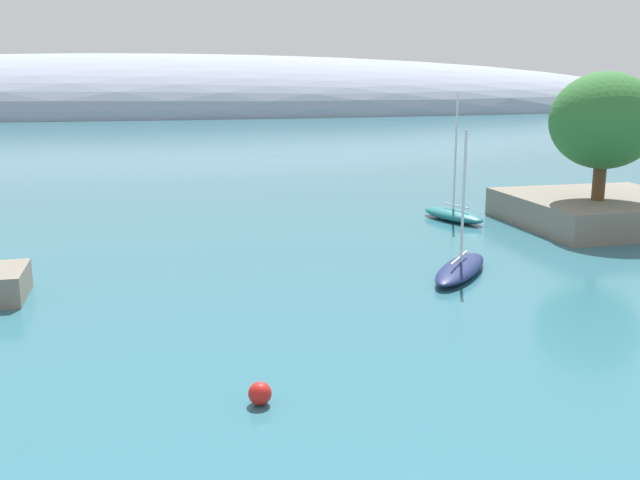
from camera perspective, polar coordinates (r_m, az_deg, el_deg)
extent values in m
cube|color=gray|center=(61.16, 21.38, 2.16)|extent=(13.70, 13.24, 2.24)
cylinder|color=brown|center=(58.76, 21.04, 4.18)|extent=(0.95, 0.95, 2.60)
ellipsoid|color=#337033|center=(58.33, 21.40, 8.72)|extent=(7.93, 7.93, 7.14)
ellipsoid|color=#8E99AD|center=(246.87, -12.84, 9.71)|extent=(391.60, 88.35, 37.57)
ellipsoid|color=#1E6B70|center=(59.63, 10.40, 1.94)|extent=(4.02, 6.93, 0.92)
cylinder|color=silver|center=(58.92, 10.59, 6.76)|extent=(0.17, 0.17, 9.16)
cube|color=silver|center=(59.27, 10.62, 2.66)|extent=(0.99, 2.86, 0.10)
ellipsoid|color=navy|center=(43.24, 10.96, -2.23)|extent=(6.48, 7.35, 0.80)
cylinder|color=silver|center=(42.37, 11.20, 3.32)|extent=(0.16, 0.16, 7.68)
cube|color=silver|center=(42.73, 10.88, -1.37)|extent=(2.28, 2.80, 0.10)
sphere|color=red|center=(26.30, -4.74, -11.92)|extent=(0.84, 0.84, 0.84)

